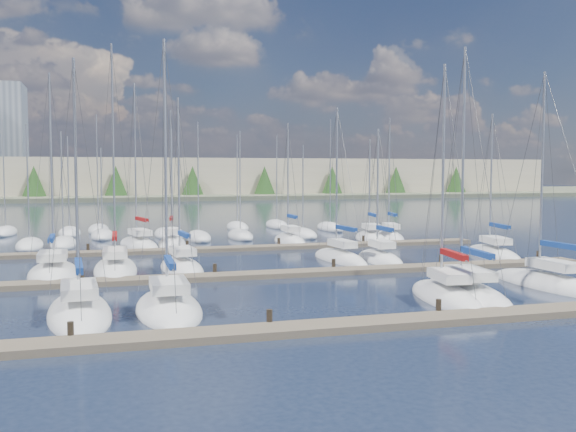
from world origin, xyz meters
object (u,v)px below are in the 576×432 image
object	(u,v)px
sailboat_m	(493,254)
sailboat_i	(115,269)
sailboat_o	(172,243)
sailboat_k	(340,258)
sailboat_j	(182,267)
sailboat_l	(380,259)
sailboat_f	(548,284)
sailboat_q	(370,238)
sailboat_p	(290,240)
sailboat_b	(79,313)
sailboat_e	(466,294)
sailboat_d	(446,297)
sailboat_n	(139,245)
sailboat_h	(53,273)
sailboat_r	(390,237)
sailboat_c	(169,308)

from	to	relation	value
sailboat_m	sailboat_i	size ratio (longest dim) A/B	0.75
sailboat_o	sailboat_k	bearing A→B (deg)	-43.81
sailboat_j	sailboat_l	bearing A→B (deg)	-4.83
sailboat_i	sailboat_f	bearing A→B (deg)	-26.89
sailboat_q	sailboat_p	world-z (taller)	sailboat_p
sailboat_b	sailboat_e	size ratio (longest dim) A/B	0.90
sailboat_k	sailboat_p	xyz separation A→B (m)	(-0.19, 12.94, -0.00)
sailboat_o	sailboat_d	bearing A→B (deg)	-61.98
sailboat_n	sailboat_l	xyz separation A→B (m)	(16.74, -14.50, -0.01)
sailboat_d	sailboat_b	bearing A→B (deg)	-175.51
sailboat_b	sailboat_l	xyz separation A→B (m)	(20.80, 12.78, 0.01)
sailboat_e	sailboat_i	bearing A→B (deg)	148.50
sailboat_d	sailboat_i	bearing A→B (deg)	146.91
sailboat_b	sailboat_o	world-z (taller)	sailboat_o
sailboat_h	sailboat_l	bearing A→B (deg)	-0.65
sailboat_e	sailboat_i	size ratio (longest dim) A/B	0.88
sailboat_d	sailboat_o	bearing A→B (deg)	119.84
sailboat_r	sailboat_c	xyz separation A→B (m)	(-24.21, -27.18, -0.01)
sailboat_o	sailboat_p	world-z (taller)	sailboat_o
sailboat_p	sailboat_f	world-z (taller)	sailboat_f
sailboat_j	sailboat_f	distance (m)	23.21
sailboat_b	sailboat_o	bearing A→B (deg)	72.52
sailboat_j	sailboat_f	bearing A→B (deg)	-36.96
sailboat_m	sailboat_h	world-z (taller)	sailboat_h
sailboat_o	sailboat_l	xyz separation A→B (m)	(13.80, -14.74, -0.01)
sailboat_m	sailboat_d	world-z (taller)	sailboat_d
sailboat_p	sailboat_d	distance (m)	28.26
sailboat_q	sailboat_j	distance (m)	24.57
sailboat_q	sailboat_o	bearing A→B (deg)	-172.40
sailboat_h	sailboat_d	distance (m)	24.56
sailboat_k	sailboat_o	world-z (taller)	sailboat_o
sailboat_k	sailboat_h	distance (m)	20.18
sailboat_o	sailboat_h	bearing A→B (deg)	-114.39
sailboat_q	sailboat_l	distance (m)	15.16
sailboat_j	sailboat_f	world-z (taller)	sailboat_f
sailboat_n	sailboat_d	size ratio (longest dim) A/B	1.17
sailboat_h	sailboat_l	xyz separation A→B (m)	(22.83, 0.16, 0.01)
sailboat_q	sailboat_j	xyz separation A→B (m)	(-19.99, -14.28, 0.01)
sailboat_p	sailboat_l	size ratio (longest dim) A/B	1.13
sailboat_c	sailboat_d	xyz separation A→B (m)	(14.13, -1.18, 0.01)
sailboat_e	sailboat_r	bearing A→B (deg)	79.77
sailboat_j	sailboat_o	bearing A→B (deg)	81.56
sailboat_m	sailboat_j	world-z (taller)	sailboat_j
sailboat_o	sailboat_l	bearing A→B (deg)	-40.07
sailboat_j	sailboat_h	bearing A→B (deg)	175.27
sailboat_i	sailboat_j	size ratio (longest dim) A/B	1.28
sailboat_i	sailboat_k	size ratio (longest dim) A/B	1.30
sailboat_n	sailboat_h	distance (m)	15.88
sailboat_q	sailboat_e	bearing A→B (deg)	-93.77
sailboat_b	sailboat_p	bearing A→B (deg)	53.16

